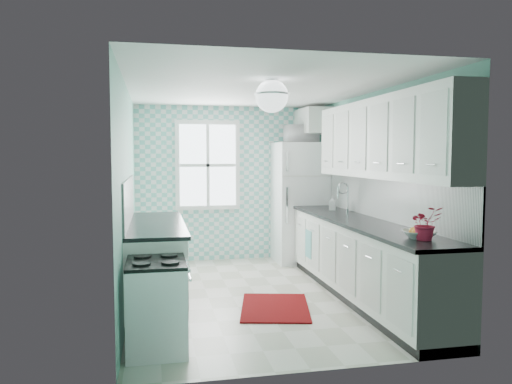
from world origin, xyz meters
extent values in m
cube|color=beige|center=(0.00, 0.00, -0.01)|extent=(3.00, 4.40, 0.02)
cube|color=white|center=(0.00, 0.00, 2.51)|extent=(3.00, 4.40, 0.02)
cube|color=#6FBAA5|center=(0.00, 2.21, 1.25)|extent=(3.00, 0.02, 2.50)
cube|color=#6FBAA5|center=(0.00, -2.21, 1.25)|extent=(3.00, 0.02, 2.50)
cube|color=#6FBAA5|center=(-1.51, 0.00, 1.25)|extent=(0.02, 4.40, 2.50)
cube|color=#6FBAA5|center=(1.51, 0.00, 1.25)|extent=(0.02, 4.40, 2.50)
cube|color=#6FC4B9|center=(0.00, 2.19, 1.25)|extent=(3.00, 0.01, 2.50)
cube|color=white|center=(-0.35, 2.17, 1.55)|extent=(1.04, 0.05, 1.44)
cube|color=white|center=(-0.35, 2.15, 1.55)|extent=(0.90, 0.02, 1.30)
cube|color=white|center=(1.49, -0.40, 1.20)|extent=(0.02, 3.60, 0.51)
cube|color=white|center=(-1.49, -0.07, 1.20)|extent=(0.02, 2.15, 0.51)
cube|color=silver|center=(1.33, -0.60, 1.90)|extent=(0.33, 3.20, 0.90)
cube|color=silver|center=(1.30, 1.83, 2.25)|extent=(0.40, 0.74, 0.40)
cylinder|color=silver|center=(0.00, -0.80, 2.48)|extent=(0.14, 0.14, 0.04)
cylinder|color=silver|center=(0.00, -0.80, 2.41)|extent=(0.02, 0.02, 0.12)
sphere|color=white|center=(0.00, -0.80, 2.32)|extent=(0.34, 0.34, 0.34)
cube|color=white|center=(1.20, -0.40, 0.45)|extent=(0.60, 3.60, 0.90)
cube|color=black|center=(1.19, -0.40, 0.92)|extent=(0.63, 3.60, 0.04)
cube|color=white|center=(-1.20, -0.07, 0.45)|extent=(0.60, 2.15, 0.90)
cube|color=black|center=(-1.19, -0.07, 0.92)|extent=(0.63, 2.15, 0.04)
cube|color=white|center=(1.11, 1.81, 0.96)|extent=(0.83, 0.79, 1.91)
cube|color=silver|center=(1.11, 1.42, 1.40)|extent=(0.82, 0.01, 0.02)
cube|color=silver|center=(0.76, 1.40, 1.62)|extent=(0.03, 0.03, 0.30)
cube|color=silver|center=(0.76, 1.40, 0.96)|extent=(0.03, 0.03, 0.54)
cube|color=silver|center=(-1.20, -1.49, 0.40)|extent=(0.51, 0.65, 0.76)
cube|color=black|center=(-1.20, -1.49, 0.78)|extent=(0.51, 0.65, 0.03)
cube|color=black|center=(-0.94, -1.49, 0.44)|extent=(0.01, 0.43, 0.26)
cube|color=silver|center=(1.20, 0.46, 0.92)|extent=(0.45, 0.38, 0.12)
cylinder|color=silver|center=(1.36, 0.46, 1.12)|extent=(0.02, 0.02, 0.30)
torus|color=silver|center=(1.30, 0.46, 1.31)|extent=(0.16, 0.02, 0.16)
cube|color=maroon|center=(0.10, -0.54, 0.01)|extent=(0.96, 1.20, 0.02)
cube|color=#5D998E|center=(0.89, 0.70, 0.48)|extent=(0.11, 0.24, 0.38)
imported|color=white|center=(1.20, -1.68, 0.98)|extent=(0.37, 0.37, 0.08)
imported|color=#AF1B26|center=(1.20, -1.78, 1.10)|extent=(0.29, 0.26, 0.31)
imported|color=#91B3C1|center=(1.25, 0.75, 1.04)|extent=(0.12, 0.12, 0.20)
imported|color=white|center=(1.11, 1.81, 2.05)|extent=(0.51, 0.35, 0.28)
camera|label=1|loc=(-1.21, -5.86, 1.71)|focal=35.00mm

